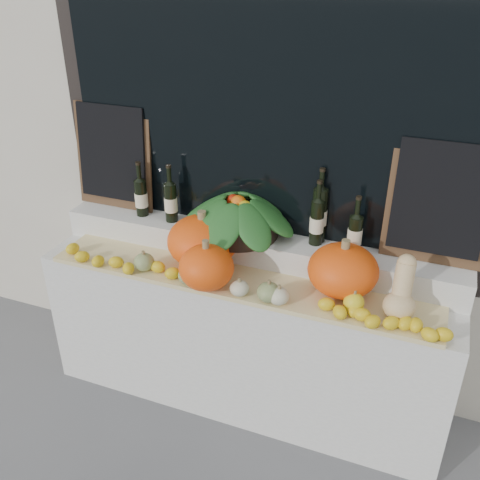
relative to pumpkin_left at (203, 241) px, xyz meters
name	(u,v)px	position (x,y,z in m)	size (l,w,h in m)	color
display_sill	(245,336)	(0.24, 0.02, -0.60)	(2.30, 0.55, 0.88)	silver
rear_tier	(255,247)	(0.24, 0.17, -0.08)	(2.30, 0.25, 0.16)	silver
straw_bedding	(237,282)	(0.24, -0.10, -0.15)	(2.10, 0.32, 0.03)	tan
pumpkin_left	(203,241)	(0.00, 0.00, 0.00)	(0.39, 0.39, 0.27)	#FF540D
pumpkin_right	(343,270)	(0.77, -0.01, -0.01)	(0.35, 0.35, 0.26)	#FF540D
pumpkin_center	(206,267)	(0.12, -0.21, -0.02)	(0.28, 0.28, 0.23)	#FF540D
butternut_squash	(401,293)	(1.06, -0.11, -0.02)	(0.15, 0.21, 0.29)	#D7B47E
decorative_gourds	(235,283)	(0.27, -0.20, -0.09)	(1.23, 0.17, 0.14)	#32591A
lemon_heap	(228,286)	(0.24, -0.21, -0.11)	(2.20, 0.16, 0.06)	gold
produce_bowl	(238,215)	(0.15, 0.16, 0.11)	(0.68, 0.68, 0.24)	black
wine_bottle_far_left	(141,197)	(-0.47, 0.17, 0.11)	(0.08, 0.08, 0.33)	black
wine_bottle_near_left	(171,202)	(-0.27, 0.16, 0.12)	(0.08, 0.08, 0.34)	black
wine_bottle_tall	(319,215)	(0.58, 0.23, 0.15)	(0.08, 0.08, 0.42)	black
wine_bottle_near_right	(317,222)	(0.57, 0.20, 0.13)	(0.08, 0.08, 0.36)	black
wine_bottle_far_right	(355,234)	(0.78, 0.19, 0.10)	(0.08, 0.08, 0.31)	black
chalkboard_left	(113,155)	(-0.68, 0.24, 0.32)	(0.50, 0.09, 0.62)	#4C331E
chalkboard_right	(440,202)	(1.16, 0.24, 0.32)	(0.50, 0.09, 0.62)	#4C331E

